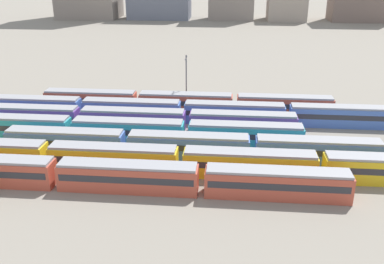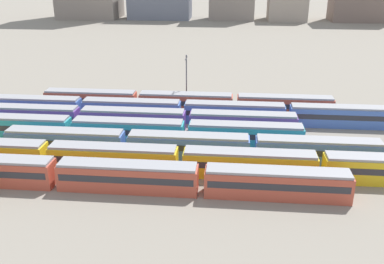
{
  "view_description": "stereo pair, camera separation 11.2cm",
  "coord_description": "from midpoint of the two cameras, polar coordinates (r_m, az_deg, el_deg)",
  "views": [
    {
      "loc": [
        26.37,
        -48.32,
        27.87
      ],
      "look_at": [
        20.37,
        15.6,
        2.04
      ],
      "focal_mm": 40.53,
      "sensor_mm": 36.0,
      "label": 1
    },
    {
      "loc": [
        26.48,
        -48.31,
        27.87
      ],
      "look_at": [
        20.37,
        15.6,
        2.04
      ],
      "focal_mm": 40.53,
      "sensor_mm": 36.0,
      "label": 2
    }
  ],
  "objects": [
    {
      "name": "ground_plane",
      "position": [
        74.56,
        -15.74,
        -0.9
      ],
      "size": [
        600.0,
        600.0,
        0.0
      ],
      "primitive_type": "plane",
      "color": "gray"
    },
    {
      "name": "train_track_0",
      "position": [
        56.33,
        -8.39,
        -5.79
      ],
      "size": [
        55.8,
        3.06,
        3.75
      ],
      "color": "#BC4C38",
      "rests_on": "ground_plane"
    },
    {
      "name": "train_track_1",
      "position": [
        60.72,
        16.57,
        -4.38
      ],
      "size": [
        112.5,
        3.06,
        3.75
      ],
      "color": "yellow",
      "rests_on": "ground_plane"
    },
    {
      "name": "train_track_3",
      "position": [
        70.91,
        -8.33,
        0.2
      ],
      "size": [
        55.8,
        3.06,
        3.75
      ],
      "color": "teal",
      "rests_on": "ground_plane"
    },
    {
      "name": "train_track_4",
      "position": [
        75.71,
        -7.7,
        1.66
      ],
      "size": [
        55.8,
        3.06,
        3.75
      ],
      "color": "#6B429E",
      "rests_on": "ground_plane"
    },
    {
      "name": "train_track_5",
      "position": [
        79.36,
        12.48,
        2.28
      ],
      "size": [
        112.5,
        3.06,
        3.75
      ],
      "color": "#4C70BC",
      "rests_on": "ground_plane"
    },
    {
      "name": "train_track_6",
      "position": [
        84.1,
        -0.77,
        3.93
      ],
      "size": [
        55.8,
        3.06,
        3.75
      ],
      "color": "#BC4C38",
      "rests_on": "ground_plane"
    },
    {
      "name": "catenary_pole_1",
      "position": [
        85.92,
        -0.7,
        7.04
      ],
      "size": [
        0.24,
        3.2,
        10.51
      ],
      "color": "#4C4C51",
      "rests_on": "ground_plane"
    },
    {
      "name": "distant_building_3",
      "position": [
        220.23,
        12.46,
        16.59
      ],
      "size": [
        17.81,
        18.66,
        18.58
      ],
      "primitive_type": "cube",
      "color": "#A89989",
      "rests_on": "ground_plane"
    }
  ]
}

